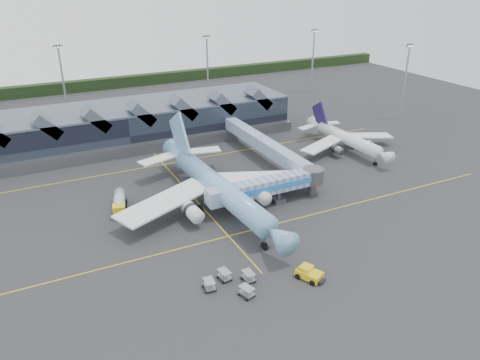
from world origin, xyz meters
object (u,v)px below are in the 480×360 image
main_airliner (216,186)px  regional_jet (345,138)px  jet_bridge (274,185)px  fuel_truck (119,202)px  pushback_tug (309,273)px

main_airliner → regional_jet: 43.33m
jet_bridge → fuel_truck: bearing=158.0°
jet_bridge → regional_jet: bearing=28.8°
main_airliner → jet_bridge: size_ratio=1.86×
jet_bridge → pushback_tug: (-7.50, -23.25, -3.15)m
regional_jet → pushback_tug: bearing=-134.8°
regional_jet → main_airliner: bearing=-163.5°
main_airliner → regional_jet: main_airliner is taller
fuel_truck → main_airliner: bearing=-7.8°
fuel_truck → pushback_tug: 39.51m
main_airliner → jet_bridge: bearing=-23.4°
main_airliner → fuel_truck: size_ratio=5.24×
regional_jet → fuel_truck: 58.63m
pushback_tug → regional_jet: bearing=22.1°
regional_jet → fuel_truck: (-58.23, -6.63, -1.60)m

